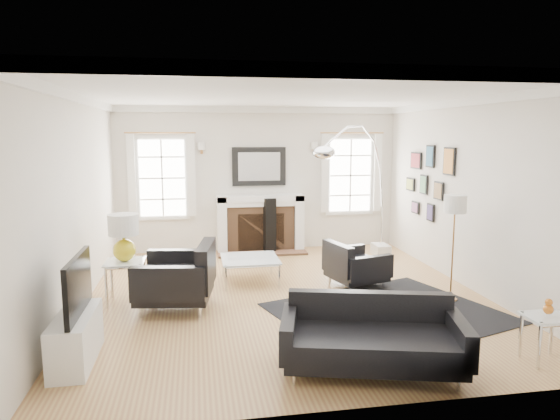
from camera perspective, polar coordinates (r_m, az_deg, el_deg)
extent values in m
plane|color=#A26D44|center=(7.19, 0.71, -9.77)|extent=(6.00, 6.00, 0.00)
cube|color=beige|center=(9.83, -2.43, 3.55)|extent=(5.50, 0.04, 2.80)
cube|color=beige|center=(4.00, 8.52, -4.01)|extent=(5.50, 0.04, 2.80)
cube|color=beige|center=(6.93, -22.23, 0.79)|extent=(0.04, 6.00, 2.80)
cube|color=beige|center=(7.85, 20.89, 1.71)|extent=(0.04, 6.00, 2.80)
cube|color=white|center=(6.84, 0.75, 13.08)|extent=(5.50, 6.00, 0.02)
cube|color=white|center=(6.84, 0.75, 12.58)|extent=(5.50, 6.00, 0.12)
cube|color=white|center=(9.68, -6.66, -1.66)|extent=(0.18, 0.38, 1.10)
cube|color=white|center=(9.86, 2.07, -1.41)|extent=(0.18, 0.38, 1.10)
cube|color=white|center=(9.67, -2.27, 1.38)|extent=(1.70, 0.38, 0.12)
cube|color=white|center=(9.68, -2.27, 0.80)|extent=(1.50, 0.34, 0.10)
cube|color=brown|center=(9.78, -2.27, -2.09)|extent=(1.30, 0.30, 0.90)
cube|color=black|center=(9.70, -2.19, -2.61)|extent=(0.90, 0.10, 0.76)
cube|color=brown|center=(9.61, -2.04, -4.91)|extent=(1.70, 0.50, 0.04)
cube|color=black|center=(9.77, -2.41, 4.99)|extent=(1.05, 0.06, 0.75)
cube|color=white|center=(9.73, -2.39, 4.98)|extent=(0.82, 0.02, 0.55)
cube|color=white|center=(9.73, -13.30, 3.58)|extent=(1.00, 0.05, 1.60)
cube|color=white|center=(9.70, -13.31, 3.56)|extent=(0.84, 0.02, 1.44)
cube|color=white|center=(9.68, -16.60, 3.72)|extent=(0.14, 0.05, 1.55)
cube|color=white|center=(9.61, -10.07, 3.91)|extent=(0.14, 0.05, 1.55)
cube|color=white|center=(10.19, 7.98, 3.94)|extent=(1.00, 0.05, 1.60)
cube|color=white|center=(10.16, 8.03, 3.93)|extent=(0.84, 0.02, 1.44)
cube|color=white|center=(9.94, 5.13, 4.16)|extent=(0.14, 0.05, 1.55)
cube|color=white|center=(10.27, 11.09, 4.18)|extent=(0.14, 0.05, 1.55)
cube|color=black|center=(8.32, 18.79, 5.29)|extent=(0.03, 0.34, 0.44)
cube|color=orange|center=(8.31, 18.68, 5.29)|extent=(0.01, 0.29, 0.39)
cube|color=black|center=(8.89, 16.81, 5.89)|extent=(0.03, 0.28, 0.38)
cube|color=#306284|center=(8.89, 16.71, 5.89)|extent=(0.01, 0.23, 0.33)
cube|color=black|center=(9.39, 15.29, 5.47)|extent=(0.03, 0.40, 0.30)
cube|color=#A9343C|center=(9.39, 15.19, 5.47)|extent=(0.01, 0.35, 0.25)
cube|color=black|center=(8.62, 17.68, 2.11)|extent=(0.03, 0.30, 0.30)
cube|color=olive|center=(8.62, 17.58, 2.11)|extent=(0.01, 0.25, 0.25)
cube|color=black|center=(9.11, 16.12, 2.82)|extent=(0.03, 0.26, 0.34)
cube|color=#558F60|center=(9.10, 16.01, 2.82)|extent=(0.01, 0.21, 0.29)
cube|color=black|center=(9.61, 14.69, 2.86)|extent=(0.03, 0.32, 0.24)
cube|color=#9C9E43|center=(9.60, 14.59, 2.86)|extent=(0.01, 0.27, 0.19)
cube|color=black|center=(8.90, 16.83, -0.27)|extent=(0.03, 0.24, 0.30)
cube|color=#44356B|center=(8.89, 16.73, -0.27)|extent=(0.01, 0.19, 0.25)
cube|color=black|center=(9.43, 15.21, 0.29)|extent=(0.03, 0.28, 0.22)
cube|color=#895073|center=(9.42, 15.12, 0.29)|extent=(0.01, 0.23, 0.17)
cube|color=white|center=(5.54, -22.28, -13.43)|extent=(0.35, 1.00, 0.50)
cube|color=black|center=(5.35, -22.09, -7.96)|extent=(0.05, 1.00, 0.58)
cube|color=black|center=(6.66, 12.22, -11.45)|extent=(3.21, 2.93, 0.01)
cube|color=black|center=(5.03, 10.53, -15.08)|extent=(1.79, 1.16, 0.28)
cube|color=black|center=(5.28, 10.18, -11.55)|extent=(1.64, 0.53, 0.46)
cube|color=black|center=(4.97, 0.97, -13.87)|extent=(0.31, 0.79, 0.35)
cube|color=black|center=(5.14, 19.82, -13.61)|extent=(0.31, 0.79, 0.35)
cube|color=black|center=(6.78, -11.90, -8.26)|extent=(1.04, 1.04, 0.34)
cube|color=black|center=(6.64, -8.45, -6.25)|extent=(0.30, 0.93, 0.57)
cube|color=black|center=(7.17, -11.25, -6.15)|extent=(0.93, 0.27, 0.44)
cube|color=black|center=(6.31, -12.73, -8.27)|extent=(0.93, 0.27, 0.44)
cube|color=black|center=(7.66, 8.73, -6.71)|extent=(0.89, 0.89, 0.27)
cube|color=black|center=(7.44, 6.64, -5.54)|extent=(0.31, 0.74, 0.46)
cube|color=black|center=(7.34, 10.32, -6.55)|extent=(0.73, 0.29, 0.35)
cube|color=black|center=(7.93, 7.29, -5.34)|extent=(0.73, 0.29, 0.35)
cube|color=silver|center=(7.73, -3.47, -5.57)|extent=(0.87, 0.87, 0.02)
cylinder|color=silver|center=(7.37, -6.19, -7.79)|extent=(0.04, 0.04, 0.38)
cylinder|color=silver|center=(7.45, -0.09, -7.55)|extent=(0.04, 0.04, 0.38)
cylinder|color=silver|center=(8.12, -6.53, -6.24)|extent=(0.04, 0.04, 0.38)
cylinder|color=silver|center=(8.20, -1.01, -6.04)|extent=(0.04, 0.04, 0.38)
cube|color=silver|center=(7.10, -17.30, -5.68)|extent=(0.52, 0.52, 0.02)
cylinder|color=silver|center=(6.99, -19.24, -8.34)|extent=(0.04, 0.04, 0.57)
cylinder|color=silver|center=(6.93, -15.61, -8.32)|extent=(0.04, 0.04, 0.57)
cylinder|color=silver|center=(7.41, -18.68, -7.35)|extent=(0.04, 0.04, 0.57)
cylinder|color=silver|center=(7.35, -15.26, -7.32)|extent=(0.04, 0.04, 0.57)
cube|color=silver|center=(5.74, 28.26, -10.71)|extent=(0.44, 0.37, 0.02)
cylinder|color=silver|center=(5.61, 27.53, -13.60)|extent=(0.04, 0.04, 0.48)
cylinder|color=silver|center=(5.82, 25.80, -12.67)|extent=(0.04, 0.04, 0.48)
cylinder|color=silver|center=(6.03, 28.62, -12.14)|extent=(0.04, 0.04, 0.48)
sphere|color=gold|center=(7.06, -17.36, -4.41)|extent=(0.30, 0.30, 0.30)
cylinder|color=gold|center=(7.03, -17.41, -3.21)|extent=(0.04, 0.04, 0.12)
cylinder|color=white|center=(6.99, -17.49, -1.60)|extent=(0.40, 0.40, 0.28)
sphere|color=#CC6A1A|center=(5.72, 28.32, -9.95)|extent=(0.10, 0.10, 0.10)
sphere|color=#CC6A1A|center=(5.70, 28.37, -9.26)|extent=(0.07, 0.07, 0.07)
cube|color=silver|center=(9.66, 11.44, -4.48)|extent=(0.26, 0.42, 0.21)
ellipsoid|color=silver|center=(7.77, 5.01, 6.56)|extent=(0.36, 0.36, 0.21)
cylinder|color=#AE753C|center=(7.38, 18.87, -9.64)|extent=(0.19, 0.19, 0.03)
cylinder|color=#AE753C|center=(7.21, 19.12, -4.83)|extent=(0.02, 0.02, 1.30)
cylinder|color=white|center=(7.09, 19.39, 0.66)|extent=(0.30, 0.30, 0.24)
cube|color=black|center=(9.62, -1.24, -1.77)|extent=(0.25, 0.25, 1.06)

